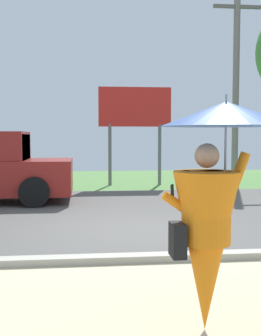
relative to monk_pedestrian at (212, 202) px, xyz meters
The scene contains 4 objects.
ground_plane 7.27m from the monk_pedestrian, 92.19° to the left, with size 40.00×22.00×0.20m.
monk_pedestrian is the anchor object (origin of this frame).
utility_pole 13.22m from the monk_pedestrian, 69.47° to the left, with size 1.80×0.24×7.11m.
roadside_billboard 11.90m from the monk_pedestrian, 86.52° to the left, with size 2.60×0.12×3.50m.
Camera 1 is at (-0.87, -7.99, 1.76)m, focal length 46.70 mm.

